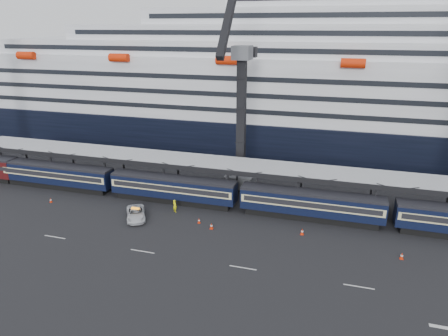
{
  "coord_description": "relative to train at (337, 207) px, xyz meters",
  "views": [
    {
      "loc": [
        -5.68,
        -40.15,
        24.74
      ],
      "look_at": [
        -20.19,
        10.0,
        6.07
      ],
      "focal_mm": 32.0,
      "sensor_mm": 36.0,
      "label": 1
    }
  ],
  "objects": [
    {
      "name": "ground",
      "position": [
        4.65,
        -10.0,
        -2.2
      ],
      "size": [
        260.0,
        260.0,
        0.0
      ],
      "primitive_type": "plane",
      "color": "black",
      "rests_on": "ground"
    },
    {
      "name": "train",
      "position": [
        0.0,
        0.0,
        0.0
      ],
      "size": [
        133.05,
        3.0,
        4.05
      ],
      "color": "black",
      "rests_on": "ground"
    },
    {
      "name": "canopy",
      "position": [
        4.65,
        4.0,
        3.05
      ],
      "size": [
        130.0,
        6.25,
        5.53
      ],
      "color": "#979A9F",
      "rests_on": "ground"
    },
    {
      "name": "cruise_ship",
      "position": [
        3.57,
        35.99,
        10.14
      ],
      "size": [
        214.09,
        28.84,
        34.0
      ],
      "color": "black",
      "rests_on": "ground"
    },
    {
      "name": "crane_dark_near",
      "position": [
        -15.35,
        8.59,
        9.73
      ],
      "size": [
        4.5,
        17.75,
        35.08
      ],
      "color": "#474A4F",
      "rests_on": "ground"
    },
    {
      "name": "pickup_truck",
      "position": [
        -26.07,
        -6.62,
        -1.48
      ],
      "size": [
        4.65,
        5.71,
        1.45
      ],
      "primitive_type": "imported",
      "rotation": [
        0.0,
        0.0,
        0.52
      ],
      "color": "silver",
      "rests_on": "ground"
    },
    {
      "name": "worker",
      "position": [
        -21.8,
        -3.23,
        -1.29
      ],
      "size": [
        0.8,
        0.72,
        1.83
      ],
      "primitive_type": "imported",
      "rotation": [
        0.0,
        0.0,
        2.61
      ],
      "color": "#FFFA0D",
      "rests_on": "ground"
    },
    {
      "name": "traffic_cone_a",
      "position": [
        -40.75,
        -5.38,
        -1.85
      ],
      "size": [
        0.35,
        0.35,
        0.71
      ],
      "color": "red",
      "rests_on": "ground"
    },
    {
      "name": "traffic_cone_b",
      "position": [
        -15.32,
        -6.57,
        -1.78
      ],
      "size": [
        0.42,
        0.42,
        0.84
      ],
      "color": "red",
      "rests_on": "ground"
    },
    {
      "name": "traffic_cone_c",
      "position": [
        -17.41,
        -5.49,
        -1.85
      ],
      "size": [
        0.35,
        0.35,
        0.71
      ],
      "color": "red",
      "rests_on": "ground"
    },
    {
      "name": "traffic_cone_d",
      "position": [
        -3.94,
        -4.81,
        -1.78
      ],
      "size": [
        0.42,
        0.42,
        0.85
      ],
      "color": "red",
      "rests_on": "ground"
    },
    {
      "name": "traffic_cone_e",
      "position": [
        7.37,
        -7.35,
        -1.8
      ],
      "size": [
        0.41,
        0.41,
        0.81
      ],
      "color": "red",
      "rests_on": "ground"
    }
  ]
}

